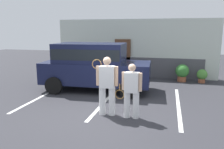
% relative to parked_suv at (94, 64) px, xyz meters
% --- Properties ---
extents(ground_plane, '(40.00, 40.00, 0.00)m').
position_rel_parked_suv_xyz_m(ground_plane, '(1.22, -2.74, -1.15)').
color(ground_plane, '#2D2D33').
extents(parking_stripe_0, '(0.12, 4.40, 0.01)m').
position_rel_parked_suv_xyz_m(parking_stripe_0, '(-1.71, -1.24, -1.14)').
color(parking_stripe_0, silver).
rests_on(parking_stripe_0, ground_plane).
extents(parking_stripe_1, '(0.12, 4.40, 0.01)m').
position_rel_parked_suv_xyz_m(parking_stripe_1, '(0.91, -1.24, -1.14)').
color(parking_stripe_1, silver).
rests_on(parking_stripe_1, ground_plane).
extents(parking_stripe_2, '(0.12, 4.40, 0.01)m').
position_rel_parked_suv_xyz_m(parking_stripe_2, '(3.54, -1.24, -1.14)').
color(parking_stripe_2, silver).
rests_on(parking_stripe_2, ground_plane).
extents(house_frontage, '(8.96, 0.40, 3.20)m').
position_rel_parked_suv_xyz_m(house_frontage, '(1.22, 3.48, 0.36)').
color(house_frontage, silver).
rests_on(house_frontage, ground_plane).
extents(parked_suv, '(4.69, 2.35, 2.05)m').
position_rel_parked_suv_xyz_m(parked_suv, '(0.00, 0.00, 0.00)').
color(parked_suv, '#141938').
rests_on(parked_suv, ground_plane).
extents(tennis_player_man, '(0.80, 0.33, 1.82)m').
position_rel_parked_suv_xyz_m(tennis_player_man, '(1.34, -2.71, -0.20)').
color(tennis_player_man, white).
rests_on(tennis_player_man, ground_plane).
extents(tennis_player_woman, '(0.87, 0.28, 1.64)m').
position_rel_parked_suv_xyz_m(tennis_player_woman, '(2.11, -2.76, -0.30)').
color(tennis_player_woman, white).
rests_on(tennis_player_woman, ground_plane).
extents(potted_plant_by_porch, '(0.67, 0.67, 0.89)m').
position_rel_parked_suv_xyz_m(potted_plant_by_porch, '(3.83, 2.67, -0.65)').
color(potted_plant_by_porch, '#9E5638').
rests_on(potted_plant_by_porch, ground_plane).
extents(potted_plant_secondary, '(0.52, 0.52, 0.68)m').
position_rel_parked_suv_xyz_m(potted_plant_secondary, '(4.79, 2.63, -0.77)').
color(potted_plant_secondary, '#9E5638').
rests_on(potted_plant_secondary, ground_plane).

